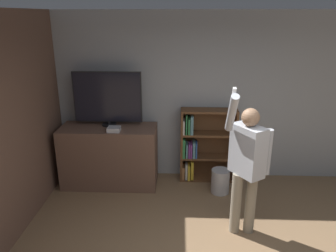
{
  "coord_description": "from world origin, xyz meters",
  "views": [
    {
      "loc": [
        -0.56,
        -2.39,
        2.64
      ],
      "look_at": [
        -0.72,
        1.73,
        1.22
      ],
      "focal_mm": 35.0,
      "sensor_mm": 36.0,
      "label": 1
    }
  ],
  "objects_px": {
    "television": "(108,98)",
    "game_console": "(114,129)",
    "bookshelf": "(203,146)",
    "waste_bin": "(220,181)",
    "person": "(247,161)"
  },
  "relations": [
    {
      "from": "person",
      "to": "waste_bin",
      "type": "xyz_separation_m",
      "value": [
        -0.17,
        0.97,
        -0.79
      ]
    },
    {
      "from": "television",
      "to": "game_console",
      "type": "distance_m",
      "value": 0.51
    },
    {
      "from": "television",
      "to": "person",
      "type": "height_order",
      "value": "person"
    },
    {
      "from": "game_console",
      "to": "person",
      "type": "height_order",
      "value": "person"
    },
    {
      "from": "bookshelf",
      "to": "person",
      "type": "xyz_separation_m",
      "value": [
        0.43,
        -1.41,
        0.4
      ]
    },
    {
      "from": "television",
      "to": "game_console",
      "type": "bearing_deg",
      "value": -64.6
    },
    {
      "from": "waste_bin",
      "to": "bookshelf",
      "type": "bearing_deg",
      "value": 120.36
    },
    {
      "from": "game_console",
      "to": "person",
      "type": "bearing_deg",
      "value": -29.5
    },
    {
      "from": "game_console",
      "to": "bookshelf",
      "type": "bearing_deg",
      "value": 16.37
    },
    {
      "from": "bookshelf",
      "to": "television",
      "type": "bearing_deg",
      "value": -175.26
    },
    {
      "from": "bookshelf",
      "to": "waste_bin",
      "type": "xyz_separation_m",
      "value": [
        0.26,
        -0.44,
        -0.4
      ]
    },
    {
      "from": "television",
      "to": "bookshelf",
      "type": "height_order",
      "value": "television"
    },
    {
      "from": "person",
      "to": "television",
      "type": "bearing_deg",
      "value": -157.67
    },
    {
      "from": "game_console",
      "to": "waste_bin",
      "type": "xyz_separation_m",
      "value": [
        1.62,
        -0.04,
        -0.81
      ]
    },
    {
      "from": "person",
      "to": "waste_bin",
      "type": "relative_size",
      "value": 5.06
    }
  ]
}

